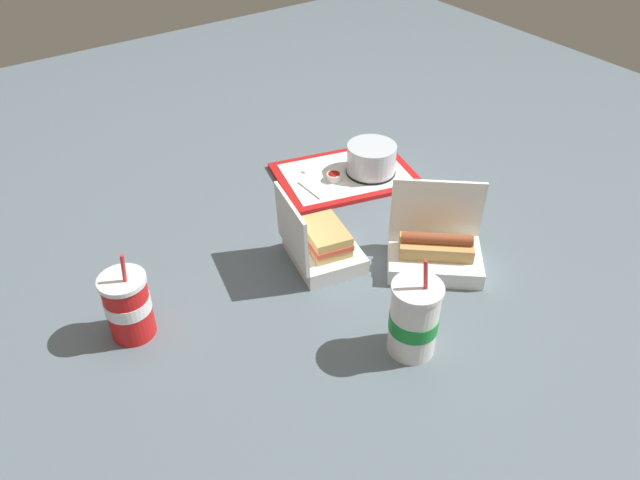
# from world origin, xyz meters

# --- Properties ---
(ground_plane) EXTENTS (3.20, 3.20, 0.00)m
(ground_plane) POSITION_xyz_m (0.00, 0.00, 0.00)
(ground_plane) COLOR slate
(food_tray) EXTENTS (0.42, 0.34, 0.01)m
(food_tray) POSITION_xyz_m (0.27, 0.24, 0.01)
(food_tray) COLOR red
(food_tray) RESTS_ON ground_plane
(cake_container) EXTENTS (0.14, 0.14, 0.08)m
(cake_container) POSITION_xyz_m (0.34, 0.20, 0.05)
(cake_container) COLOR black
(cake_container) RESTS_ON food_tray
(ketchup_cup) EXTENTS (0.04, 0.04, 0.02)m
(ketchup_cup) POSITION_xyz_m (0.22, 0.22, 0.03)
(ketchup_cup) COLOR white
(ketchup_cup) RESTS_ON food_tray
(napkin_stack) EXTENTS (0.10, 0.10, 0.00)m
(napkin_stack) POSITION_xyz_m (0.19, 0.22, 0.02)
(napkin_stack) COLOR white
(napkin_stack) RESTS_ON food_tray
(plastic_fork) EXTENTS (0.11, 0.04, 0.00)m
(plastic_fork) POSITION_xyz_m (0.23, 0.32, 0.02)
(plastic_fork) COLOR white
(plastic_fork) RESTS_ON food_tray
(clamshell_hotdog_back) EXTENTS (0.26, 0.25, 0.19)m
(clamshell_hotdog_back) POSITION_xyz_m (0.22, -0.18, 0.04)
(clamshell_hotdog_back) COLOR white
(clamshell_hotdog_back) RESTS_ON ground_plane
(clamshell_sandwich_corner) EXTENTS (0.19, 0.21, 0.18)m
(clamshell_sandwich_corner) POSITION_xyz_m (0.01, -0.02, 0.04)
(clamshell_sandwich_corner) COLOR white
(clamshell_sandwich_corner) RESTS_ON ground_plane
(soda_cup_center) EXTENTS (0.10, 0.10, 0.22)m
(soda_cup_center) POSITION_xyz_m (0.00, -0.34, 0.08)
(soda_cup_center) COLOR white
(soda_cup_center) RESTS_ON ground_plane
(soda_cup_corner) EXTENTS (0.09, 0.09, 0.20)m
(soda_cup_corner) POSITION_xyz_m (-0.43, 0.01, 0.07)
(soda_cup_corner) COLOR red
(soda_cup_corner) RESTS_ON ground_plane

